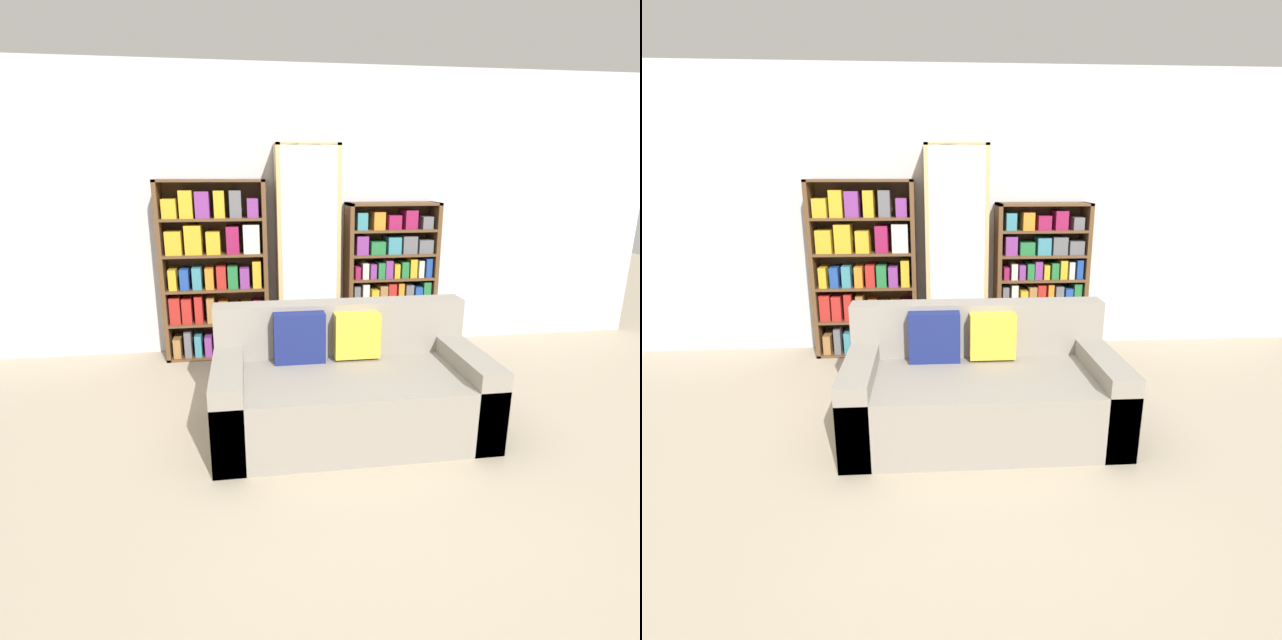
# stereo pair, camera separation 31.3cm
# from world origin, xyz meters

# --- Properties ---
(ground_plane) EXTENTS (16.00, 16.00, 0.00)m
(ground_plane) POSITION_xyz_m (0.00, 0.00, 0.00)
(ground_plane) COLOR tan
(wall_back) EXTENTS (7.17, 0.06, 2.70)m
(wall_back) POSITION_xyz_m (0.00, 2.44, 1.35)
(wall_back) COLOR silver
(wall_back) RESTS_ON ground
(couch) EXTENTS (1.83, 0.96, 0.84)m
(couch) POSITION_xyz_m (0.02, 0.61, 0.30)
(couch) COLOR gray
(couch) RESTS_ON ground
(bookshelf_left) EXTENTS (0.99, 0.32, 1.69)m
(bookshelf_left) POSITION_xyz_m (-0.95, 2.24, 0.83)
(bookshelf_left) COLOR brown
(bookshelf_left) RESTS_ON ground
(display_cabinet) EXTENTS (0.59, 0.36, 2.00)m
(display_cabinet) POSITION_xyz_m (-0.06, 2.22, 0.99)
(display_cabinet) COLOR tan
(display_cabinet) RESTS_ON ground
(bookshelf_right) EXTENTS (0.90, 0.32, 1.47)m
(bookshelf_right) POSITION_xyz_m (0.78, 2.24, 0.72)
(bookshelf_right) COLOR brown
(bookshelf_right) RESTS_ON ground
(wine_bottle) EXTENTS (0.08, 0.08, 0.41)m
(wine_bottle) POSITION_xyz_m (0.39, 1.70, 0.17)
(wine_bottle) COLOR black
(wine_bottle) RESTS_ON ground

